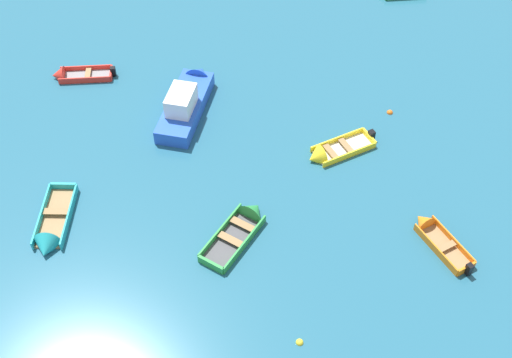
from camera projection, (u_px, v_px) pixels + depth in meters
The scene contains 8 objects.
rowboat_green_near_left at pixel (245, 222), 30.09m from camera, with size 3.77×3.90×1.31m.
rowboat_orange_back_row_left at pixel (434, 234), 29.62m from camera, with size 2.02×3.69×0.99m.
rowboat_yellow_far_right at pixel (328, 153), 33.14m from camera, with size 4.01×2.22×1.19m.
motor_launch_blue_far_left at pixel (187, 99), 35.31m from camera, with size 4.02×6.31×2.21m.
rowboat_red_near_camera at pixel (72, 75), 37.42m from camera, with size 3.74×1.54×1.06m.
rowboat_turquoise_back_row_right at pixel (50, 234), 29.59m from camera, with size 2.19×4.42×1.25m.
mooring_buoy_midfield at pixel (300, 343), 26.14m from camera, with size 0.32×0.32×0.32m, color yellow.
mooring_buoy_trailing at pixel (390, 113), 35.49m from camera, with size 0.34×0.34×0.34m, color orange.
Camera 1 is at (-4.20, 0.07, 23.92)m, focal length 44.82 mm.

